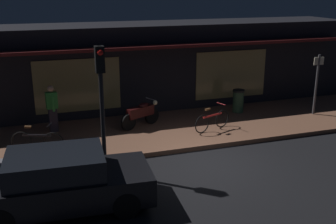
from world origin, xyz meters
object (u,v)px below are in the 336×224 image
(bicycle_parked, at_px, (37,141))
(parked_car_far, at_px, (61,181))
(person_photographer, at_px, (52,108))
(trash_bin, at_px, (238,101))
(motorcycle, at_px, (141,114))
(sign_post, at_px, (317,81))
(bicycle_extra, at_px, (212,121))
(traffic_light_pole, at_px, (101,88))

(bicycle_parked, xyz_separation_m, parked_car_far, (0.48, -3.40, 0.20))
(person_photographer, xyz_separation_m, trash_bin, (7.28, 0.04, -0.41))
(motorcycle, height_order, sign_post, sign_post)
(bicycle_extra, relative_size, sign_post, 0.65)
(motorcycle, bearing_deg, bicycle_extra, -27.00)
(bicycle_extra, distance_m, person_photographer, 5.64)
(bicycle_parked, bearing_deg, traffic_light_pole, -45.84)
(motorcycle, bearing_deg, person_photographer, 171.25)
(traffic_light_pole, xyz_separation_m, parked_car_far, (-1.28, -1.58, -1.77))
(motorcycle, bearing_deg, sign_post, -5.74)
(parked_car_far, bearing_deg, motorcycle, 56.15)
(person_photographer, distance_m, traffic_light_pole, 4.06)
(sign_post, bearing_deg, bicycle_parked, -176.67)
(motorcycle, bearing_deg, traffic_light_pole, -120.97)
(bicycle_extra, relative_size, parked_car_far, 0.37)
(motorcycle, height_order, person_photographer, person_photographer)
(bicycle_parked, height_order, parked_car_far, parked_car_far)
(traffic_light_pole, bearing_deg, motorcycle, 59.03)
(sign_post, height_order, traffic_light_pole, traffic_light_pole)
(bicycle_parked, bearing_deg, sign_post, 3.33)
(bicycle_parked, relative_size, person_photographer, 0.93)
(motorcycle, relative_size, trash_bin, 1.71)
(bicycle_parked, relative_size, traffic_light_pole, 0.43)
(motorcycle, distance_m, traffic_light_pole, 4.09)
(trash_bin, height_order, traffic_light_pole, traffic_light_pole)
(trash_bin, bearing_deg, parked_car_far, -144.70)
(sign_post, height_order, parked_car_far, sign_post)
(person_photographer, height_order, traffic_light_pole, traffic_light_pole)
(sign_post, xyz_separation_m, trash_bin, (-2.76, 1.21, -0.89))
(motorcycle, height_order, bicycle_parked, motorcycle)
(motorcycle, relative_size, sign_post, 0.66)
(bicycle_extra, relative_size, person_photographer, 0.94)
(motorcycle, distance_m, trash_bin, 4.25)
(sign_post, relative_size, traffic_light_pole, 0.67)
(motorcycle, relative_size, bicycle_extra, 1.02)
(bicycle_extra, distance_m, trash_bin, 2.55)
(trash_bin, height_order, parked_car_far, parked_car_far)
(person_photographer, height_order, trash_bin, person_photographer)
(bicycle_extra, bearing_deg, bicycle_parked, -178.62)
(bicycle_extra, bearing_deg, motorcycle, 153.00)
(bicycle_parked, xyz_separation_m, traffic_light_pole, (1.76, -1.82, 1.97))
(bicycle_extra, height_order, parked_car_far, parked_car_far)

